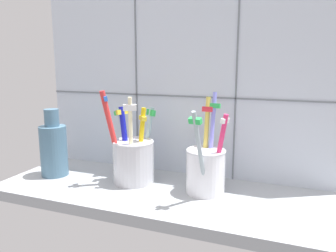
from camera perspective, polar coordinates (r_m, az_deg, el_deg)
The scene contains 5 objects.
counter_slab at distance 63.79cm, azimuth -0.75°, elevation -11.73°, with size 64.00×22.00×2.00cm, color #9EA3A8.
tile_wall_back at distance 70.13cm, azimuth 2.93°, elevation 8.43°, with size 64.00×2.20×45.00cm.
toothbrush_cup_left at distance 66.72cm, azimuth -5.95°, elevation -5.33°, with size 9.53×9.40×18.27cm.
toothbrush_cup_right at distance 61.67cm, azimuth 6.41°, elevation -6.99°, with size 7.68×11.76×18.01cm.
ceramic_vase at distance 73.78cm, azimuth -18.86°, elevation -3.56°, with size 5.47×5.47×13.96cm.
Camera 1 is at (22.14, -54.46, 25.75)cm, focal length 36.12 mm.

